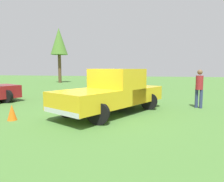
{
  "coord_description": "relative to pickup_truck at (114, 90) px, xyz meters",
  "views": [
    {
      "loc": [
        -2.27,
        7.78,
        1.79
      ],
      "look_at": [
        -0.43,
        -0.15,
        0.9
      ],
      "focal_mm": 32.79,
      "sensor_mm": 36.0,
      "label": 1
    }
  ],
  "objects": [
    {
      "name": "traffic_cone",
      "position": [
        3.19,
        2.03,
        -0.64
      ],
      "size": [
        0.32,
        0.32,
        0.55
      ],
      "primitive_type": "cone",
      "color": "orange",
      "rests_on": "ground_plane"
    },
    {
      "name": "person_bystander",
      "position": [
        -3.55,
        -1.84,
        0.08
      ],
      "size": [
        0.44,
        0.44,
        1.75
      ],
      "rotation": [
        0.0,
        0.0,
        4.2
      ],
      "color": "navy",
      "rests_on": "ground_plane"
    },
    {
      "name": "ground_plane",
      "position": [
        0.48,
        0.27,
        -0.91
      ],
      "size": [
        80.0,
        80.0,
        0.0
      ],
      "primitive_type": "plane",
      "color": "#477533"
    },
    {
      "name": "pickup_truck",
      "position": [
        0.0,
        0.0,
        0.0
      ],
      "size": [
        3.92,
        5.32,
        1.78
      ],
      "rotation": [
        0.0,
        0.0,
        1.1
      ],
      "color": "black",
      "rests_on": "ground_plane"
    },
    {
      "name": "tree_back_right",
      "position": [
        10.73,
        -16.09,
        4.19
      ],
      "size": [
        2.13,
        2.13,
        6.89
      ],
      "color": "brown",
      "rests_on": "ground_plane"
    }
  ]
}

